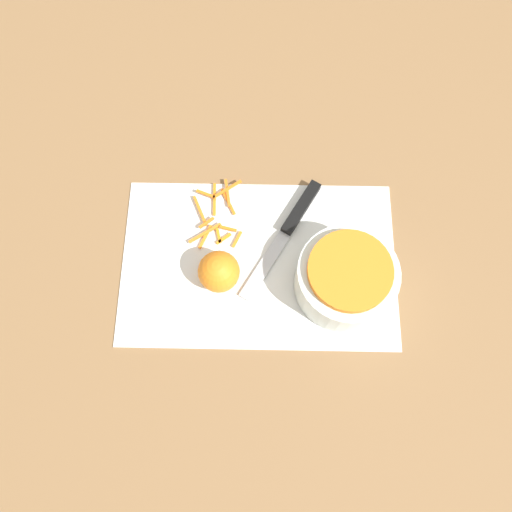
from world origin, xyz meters
TOP-DOWN VIEW (x-y plane):
  - ground_plane at (0.00, 0.00)m, footprint 4.00×4.00m
  - cutting_board at (0.00, 0.00)m, footprint 0.47×0.30m
  - bowl_speckled at (-0.14, 0.04)m, footprint 0.16×0.16m
  - knife at (-0.06, -0.08)m, footprint 0.14×0.23m
  - orange_left at (0.07, 0.03)m, footprint 0.07×0.07m
  - peel_pile at (0.08, -0.09)m, footprint 0.09×0.14m

SIDE VIEW (x-z plane):
  - ground_plane at x=0.00m, z-range 0.00..0.00m
  - cutting_board at x=0.00m, z-range 0.00..0.01m
  - peel_pile at x=0.08m, z-range 0.01..0.01m
  - knife at x=-0.06m, z-range 0.00..0.02m
  - orange_left at x=0.07m, z-range 0.01..0.08m
  - bowl_speckled at x=-0.14m, z-range 0.00..0.09m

